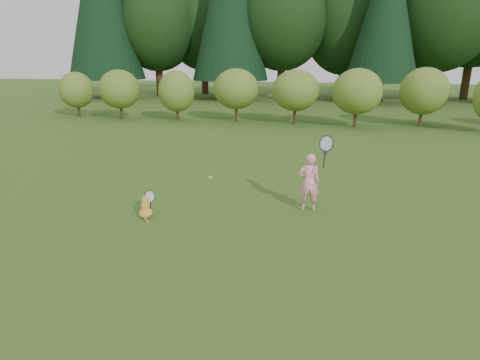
# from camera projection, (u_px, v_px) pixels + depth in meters

# --- Properties ---
(ground) EXTENTS (100.00, 100.00, 0.00)m
(ground) POSITION_uv_depth(u_px,v_px,m) (220.00, 226.00, 7.68)
(ground) COLOR #2A5618
(ground) RESTS_ON ground
(shrub_row) EXTENTS (28.00, 3.00, 2.80)m
(shrub_row) POSITION_uv_depth(u_px,v_px,m) (293.00, 95.00, 19.39)
(shrub_row) COLOR olive
(shrub_row) RESTS_ON ground
(child) EXTENTS (0.72, 0.47, 1.83)m
(child) POSITION_uv_depth(u_px,v_px,m) (310.00, 181.00, 8.31)
(child) COLOR pink
(child) RESTS_ON ground
(cat) EXTENTS (0.41, 0.67, 0.62)m
(cat) POSITION_uv_depth(u_px,v_px,m) (145.00, 206.00, 8.04)
(cat) COLOR orange
(cat) RESTS_ON ground
(tennis_ball) EXTENTS (0.07, 0.07, 0.07)m
(tennis_ball) POSITION_uv_depth(u_px,v_px,m) (210.00, 177.00, 8.62)
(tennis_ball) COLOR yellow
(tennis_ball) RESTS_ON ground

